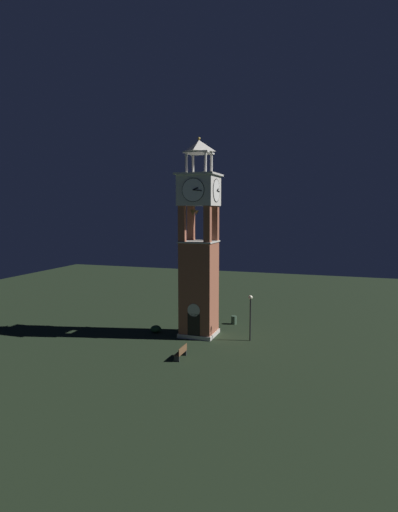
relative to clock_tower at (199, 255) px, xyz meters
name	(u,v)px	position (x,y,z in m)	size (l,w,h in m)	color
ground	(199,335)	(0.00, 0.00, -7.08)	(80.00, 80.00, 0.00)	black
clock_tower	(199,255)	(0.00, 0.00, 0.00)	(3.41, 3.41, 17.08)	#93543D
park_bench	(181,352)	(0.67, -6.17, -6.59)	(0.45, 1.60, 0.95)	brown
lamp_post	(250,309)	(4.61, -0.18, -4.38)	(0.36, 0.36, 3.89)	black
trash_bin	(234,320)	(2.03, 4.57, -6.68)	(0.52, 0.52, 0.80)	#38513D
shrub_near_entry	(156,329)	(-3.95, -0.45, -6.76)	(0.95, 0.95, 0.64)	#234C28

